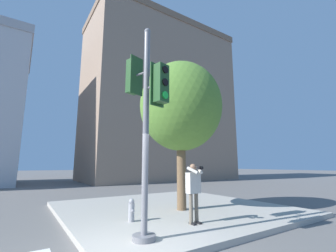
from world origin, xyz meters
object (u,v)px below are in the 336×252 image
(traffic_signal_pole, at_px, (146,111))
(fire_hydrant, at_px, (131,210))
(street_tree, at_px, (181,107))
(person_photographer, at_px, (194,187))

(traffic_signal_pole, height_order, fire_hydrant, traffic_signal_pole)
(fire_hydrant, bearing_deg, street_tree, 14.11)
(traffic_signal_pole, bearing_deg, street_tree, 39.65)
(traffic_signal_pole, xyz_separation_m, street_tree, (2.71, 2.25, 0.98))
(street_tree, bearing_deg, person_photographer, -116.42)
(fire_hydrant, bearing_deg, traffic_signal_pole, -105.18)
(person_photographer, bearing_deg, fire_hydrant, 139.28)
(person_photographer, xyz_separation_m, street_tree, (0.87, 1.76, 2.90))
(fire_hydrant, bearing_deg, person_photographer, -40.72)
(person_photographer, height_order, street_tree, street_tree)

